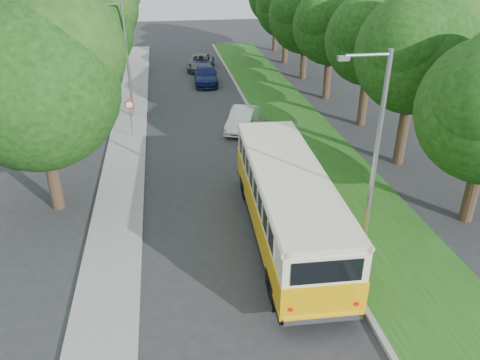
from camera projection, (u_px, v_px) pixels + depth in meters
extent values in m
plane|color=#2C2C2F|center=(235.00, 241.00, 18.90)|extent=(120.00, 120.00, 0.00)
cube|color=gray|center=(290.00, 178.00, 23.78)|extent=(0.20, 70.00, 0.15)
cube|color=#244C14|center=(334.00, 175.00, 24.13)|extent=(4.50, 70.00, 0.13)
cube|color=gray|center=(121.00, 191.00, 22.57)|extent=(2.20, 70.00, 0.12)
cylinder|color=#332319|center=(473.00, 186.00, 19.61)|extent=(0.56, 0.56, 3.35)
cylinder|color=#332319|center=(404.00, 126.00, 24.65)|extent=(0.56, 0.56, 4.26)
sphere|color=black|center=(416.00, 54.00, 22.93)|extent=(5.98, 5.98, 5.98)
sphere|color=black|center=(434.00, 26.00, 23.06)|extent=(4.49, 4.49, 4.49)
sphere|color=black|center=(409.00, 41.00, 21.80)|extent=(4.19, 4.19, 4.19)
cylinder|color=#332319|center=(364.00, 96.00, 30.04)|extent=(0.56, 0.56, 3.95)
sphere|color=black|center=(371.00, 39.00, 28.44)|extent=(5.61, 5.61, 5.61)
sphere|color=black|center=(385.00, 18.00, 28.56)|extent=(4.21, 4.21, 4.21)
sphere|color=black|center=(364.00, 30.00, 27.38)|extent=(3.92, 3.92, 3.92)
cylinder|color=#332319|center=(328.00, 73.00, 35.27)|extent=(0.56, 0.56, 3.86)
sphere|color=black|center=(332.00, 25.00, 33.69)|extent=(5.64, 5.64, 5.64)
sphere|color=black|center=(344.00, 8.00, 33.82)|extent=(4.23, 4.23, 4.23)
sphere|color=black|center=(325.00, 17.00, 32.63)|extent=(3.95, 3.95, 3.95)
cylinder|color=#332319|center=(304.00, 58.00, 40.60)|extent=(0.56, 0.56, 3.58)
sphere|color=black|center=(306.00, 15.00, 38.99)|extent=(6.36, 6.36, 6.36)
sphere|color=black|center=(299.00, 7.00, 37.79)|extent=(4.45, 4.45, 4.45)
cylinder|color=#332319|center=(285.00, 44.00, 45.82)|extent=(0.56, 0.56, 3.68)
sphere|color=black|center=(287.00, 7.00, 44.25)|extent=(5.91, 5.91, 5.91)
cylinder|color=#332319|center=(275.00, 32.00, 51.07)|extent=(0.56, 0.56, 4.05)
cylinder|color=#332319|center=(52.00, 171.00, 20.49)|extent=(0.56, 0.56, 3.68)
sphere|color=black|center=(35.00, 88.00, 18.81)|extent=(6.80, 6.80, 6.80)
sphere|color=black|center=(63.00, 49.00, 18.96)|extent=(5.10, 5.10, 5.10)
cylinder|color=#332319|center=(90.00, 85.00, 32.79)|extent=(0.56, 0.56, 3.68)
sphere|color=black|center=(82.00, 30.00, 31.11)|extent=(6.80, 6.80, 6.80)
sphere|color=black|center=(99.00, 7.00, 31.26)|extent=(5.10, 5.10, 5.10)
sphere|color=black|center=(62.00, 19.00, 29.82)|extent=(4.76, 4.76, 4.76)
cylinder|color=#332319|center=(105.00, 50.00, 43.34)|extent=(0.56, 0.56, 3.68)
sphere|color=black|center=(100.00, 8.00, 41.65)|extent=(6.80, 6.80, 6.80)
cylinder|color=gray|center=(374.00, 171.00, 15.51)|extent=(0.16, 0.16, 8.00)
cylinder|color=gray|center=(368.00, 55.00, 13.66)|extent=(1.40, 0.10, 0.10)
cube|color=gray|center=(343.00, 58.00, 13.58)|extent=(0.35, 0.16, 0.14)
cylinder|color=gray|center=(128.00, 62.00, 30.59)|extent=(0.16, 0.16, 7.50)
cylinder|color=gray|center=(110.00, 4.00, 28.85)|extent=(1.40, 0.10, 0.10)
cube|color=gray|center=(98.00, 6.00, 28.77)|extent=(0.35, 0.16, 0.14)
cylinder|color=gray|center=(131.00, 119.00, 28.23)|extent=(0.06, 0.06, 2.50)
cone|color=red|center=(129.00, 105.00, 27.78)|extent=(0.56, 0.02, 0.56)
cone|color=white|center=(129.00, 105.00, 27.76)|extent=(0.40, 0.02, 0.40)
imported|color=#9F9EA2|center=(260.00, 134.00, 27.59)|extent=(2.28, 4.04, 1.30)
imported|color=white|center=(242.00, 119.00, 29.87)|extent=(2.88, 4.41, 1.37)
imported|color=navy|center=(206.00, 75.00, 39.59)|extent=(2.24, 4.89, 1.39)
imported|color=#5B5E63|center=(201.00, 62.00, 44.13)|extent=(3.11, 5.06, 1.31)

